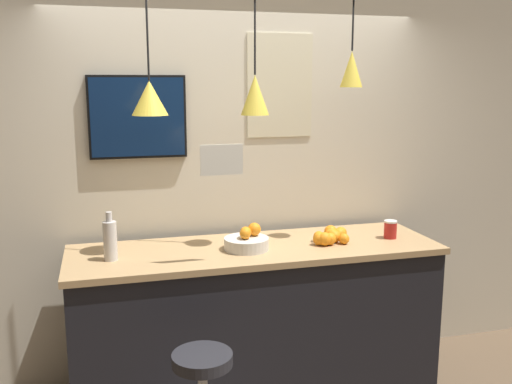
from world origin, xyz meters
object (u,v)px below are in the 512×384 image
at_px(spread_jar, 390,229).
at_px(fruit_bowl, 247,241).
at_px(mounted_tv, 138,117).
at_px(juice_bottle, 110,240).

bearing_deg(spread_jar, fruit_bowl, 179.96).
height_order(spread_jar, mounted_tv, mounted_tv).
height_order(juice_bottle, mounted_tv, mounted_tv).
height_order(fruit_bowl, juice_bottle, juice_bottle).
xyz_separation_m(spread_jar, mounted_tv, (-1.58, 0.46, 0.74)).
distance_m(spread_jar, mounted_tv, 1.81).
bearing_deg(mounted_tv, fruit_bowl, -37.20).
xyz_separation_m(juice_bottle, mounted_tv, (0.21, 0.46, 0.68)).
relative_size(spread_jar, mounted_tv, 0.19).
xyz_separation_m(fruit_bowl, mounted_tv, (-0.60, 0.46, 0.74)).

